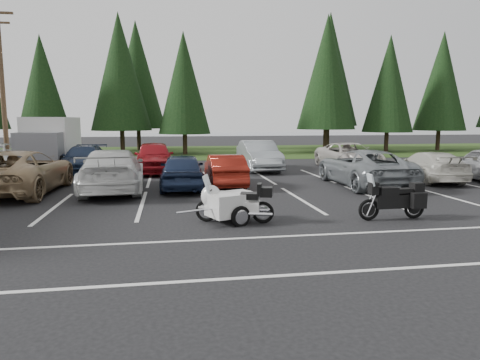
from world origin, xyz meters
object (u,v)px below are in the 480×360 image
Objects in this scene: car_near_5 at (225,170)px; utility_pole at (2,83)px; box_truck at (48,143)px; car_far_2 at (154,157)px; car_near_4 at (182,171)px; car_far_1 at (84,159)px; adventure_motorcycle at (392,196)px; cargo_trailer at (232,207)px; car_near_2 at (20,172)px; touring_motorcycle at (234,199)px; car_near_6 at (364,167)px; car_far_3 at (259,156)px; car_near_3 at (113,170)px; car_far_4 at (349,156)px; car_near_7 at (428,166)px.

utility_pole is at bearing -34.35° from car_near_5.
box_truck is 6.62m from car_far_2.
car_far_1 is (-4.93, 6.31, -0.02)m from car_near_4.
car_near_5 reaches higher than adventure_motorcycle.
car_far_2 is (5.94, -2.85, -0.63)m from box_truck.
cargo_trailer is at bearing -53.32° from utility_pole.
car_far_2 is (-1.28, 5.58, 0.10)m from car_near_4.
car_far_2 is at bearing 118.93° from adventure_motorcycle.
car_near_2 is at bearing -132.20° from car_far_2.
utility_pole is 1.53× the size of car_near_2.
touring_motorcycle is (2.47, -11.56, -0.17)m from car_far_2.
adventure_motorcycle is (11.58, -6.27, -0.16)m from car_near_2.
car_near_4 is 7.60m from car_near_6.
utility_pole is 9.14m from car_far_2.
car_far_3 is at bearing -12.93° from box_truck.
car_far_2 is at bearing -178.76° from car_far_3.
cargo_trailer is (7.15, -5.87, -0.40)m from car_near_2.
car_far_1 is at bearing -42.72° from box_truck.
box_truck is 17.21m from car_near_6.
car_near_5 is (4.44, 0.65, -0.16)m from car_near_3.
car_far_4 reaches higher than cargo_trailer.
car_near_7 is at bearing 49.77° from touring_motorcycle.
touring_motorcycle is at bearing 38.14° from car_near_7.
car_far_3 is at bearing 91.75° from touring_motorcycle.
car_near_4 is at bearing -49.43° from box_truck.
adventure_motorcycle is (8.22, -6.17, -0.16)m from car_near_3.
car_far_3 is at bearing 52.24° from cargo_trailer.
touring_motorcycle is at bearing -62.45° from car_far_1.
car_near_2 is 13.61m from car_near_6.
utility_pole is at bearing 170.25° from car_far_3.
car_far_2 reaches higher than adventure_motorcycle.
car_far_3 is (-3.23, 6.09, 0.04)m from car_near_6.
adventure_motorcycle is at bearing -62.45° from car_far_2.
car_near_6 reaches higher than car_far_1.
car_far_1 is (-15.99, 5.89, 0.03)m from car_near_7.
car_near_2 is at bearing -82.04° from box_truck.
car_far_1 reaches higher than car_near_7.
car_far_1 is 2.23× the size of adventure_motorcycle.
car_far_2 is (1.39, 5.77, 0.00)m from car_near_3.
car_near_3 is 2.61× the size of adventure_motorcycle.
car_near_3 is at bearing -155.84° from car_far_4.
car_far_1 is at bearing -41.29° from car_near_5.
cargo_trailer is at bearing 173.95° from adventure_motorcycle.
cargo_trailer is at bearing -106.11° from car_far_3.
car_near_6 reaches higher than car_near_5.
car_near_7 is at bearing -20.31° from utility_pole.
car_far_1 is 0.92× the size of car_far_4.
box_truck is 3.14× the size of cargo_trailer.
car_near_5 is at bearing -61.43° from car_far_2.
adventure_motorcycle is at bearing -49.17° from box_truck.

